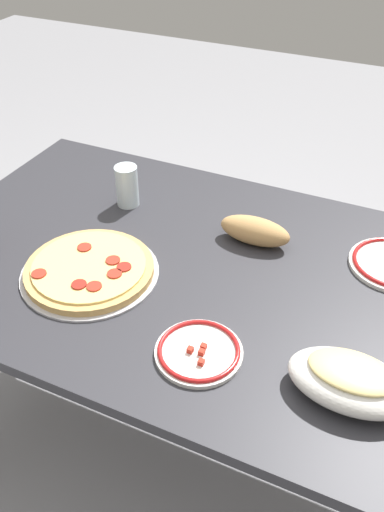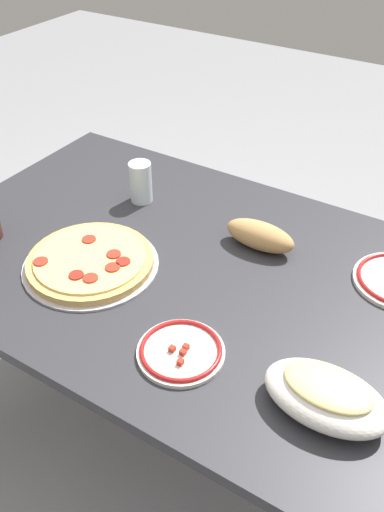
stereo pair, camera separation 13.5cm
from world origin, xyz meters
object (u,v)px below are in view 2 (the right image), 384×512
pepperoni_pizza (91,261)px  bread_loaf (260,236)px  water_glass (141,182)px  dining_table (192,300)px  baked_pasta_dish (326,395)px  side_plate_near (181,351)px

pepperoni_pizza → bread_loaf: (0.32, 0.29, 0.02)m
water_glass → dining_table: bearing=-32.2°
dining_table → baked_pasta_dish: size_ratio=5.97×
water_glass → side_plate_near: (0.42, -0.44, -0.05)m
pepperoni_pizza → side_plate_near: 0.37m
dining_table → water_glass: size_ratio=11.90×
dining_table → bread_loaf: bread_loaf is taller
bread_loaf → dining_table: bearing=-124.0°
dining_table → side_plate_near: size_ratio=7.77×
dining_table → baked_pasta_dish: (0.44, -0.23, 0.16)m
dining_table → pepperoni_pizza: bearing=-147.5°
baked_pasta_dish → bread_loaf: (-0.33, 0.39, -0.01)m
dining_table → baked_pasta_dish: bearing=-28.0°
water_glass → baked_pasta_dish: bearing=-29.7°
water_glass → side_plate_near: water_glass is taller
baked_pasta_dish → water_glass: size_ratio=1.99×
dining_table → water_glass: bearing=147.8°
pepperoni_pizza → water_glass: bearing=103.3°
dining_table → pepperoni_pizza: pepperoni_pizza is taller
pepperoni_pizza → baked_pasta_dish: 0.66m
side_plate_near → bread_loaf: (-0.03, 0.42, 0.03)m
water_glass → side_plate_near: 0.61m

